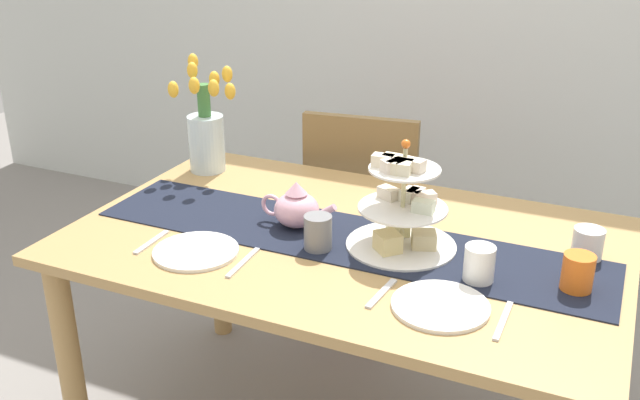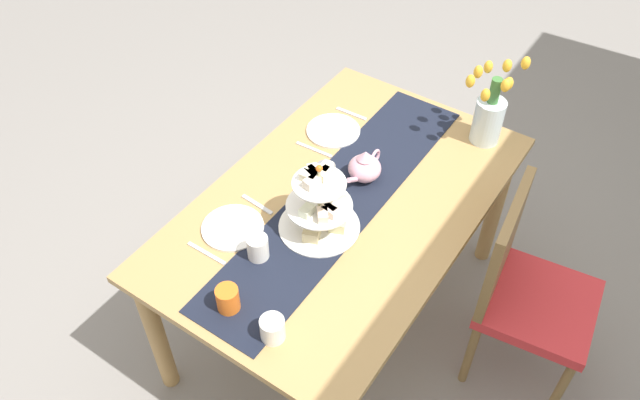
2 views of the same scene
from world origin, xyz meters
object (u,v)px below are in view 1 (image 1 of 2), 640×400
(dining_table, at_px, (345,269))
(tiered_cake_stand, at_px, (403,210))
(cream_jug, at_px, (588,244))
(mug_white_text, at_px, (479,264))
(chair_left, at_px, (366,210))
(dinner_plate_left, at_px, (196,251))
(mug_grey, at_px, (318,232))
(tulip_vase, at_px, (206,131))
(dinner_plate_right, at_px, (440,306))
(fork_left, at_px, (152,242))
(knife_left, at_px, (243,262))
(knife_right, at_px, (503,321))
(mug_orange, at_px, (578,273))
(fork_right, at_px, (381,293))
(teapot, at_px, (296,208))

(dining_table, distance_m, tiered_cake_stand, 0.27)
(tiered_cake_stand, relative_size, cream_jug, 3.58)
(cream_jug, distance_m, mug_white_text, 0.33)
(chair_left, xyz_separation_m, mug_white_text, (0.60, -0.80, 0.29))
(dinner_plate_left, height_order, mug_grey, mug_grey)
(cream_jug, distance_m, mug_grey, 0.71)
(tulip_vase, distance_m, mug_grey, 0.73)
(dinner_plate_right, distance_m, mug_white_text, 0.17)
(fork_left, height_order, knife_left, same)
(knife_right, relative_size, mug_orange, 1.79)
(knife_right, bearing_deg, cream_jug, 71.01)
(fork_right, height_order, mug_grey, mug_grey)
(tulip_vase, bearing_deg, knife_right, -26.04)
(tiered_cake_stand, distance_m, mug_white_text, 0.26)
(fork_left, distance_m, dinner_plate_right, 0.82)
(dining_table, distance_m, tulip_vase, 0.74)
(teapot, bearing_deg, cream_jug, 10.12)
(tulip_vase, distance_m, cream_jug, 1.28)
(tiered_cake_stand, distance_m, fork_left, 0.69)
(dining_table, xyz_separation_m, tulip_vase, (-0.64, 0.29, 0.25))
(tulip_vase, height_order, fork_right, tulip_vase)
(dinner_plate_left, xyz_separation_m, fork_right, (0.53, 0.00, -0.00))
(teapot, distance_m, fork_right, 0.44)
(mug_orange, bearing_deg, knife_right, -121.59)
(mug_orange, bearing_deg, fork_right, -153.14)
(dining_table, relative_size, chair_left, 1.68)
(dining_table, height_order, knife_left, knife_left)
(teapot, relative_size, mug_orange, 2.51)
(teapot, height_order, dinner_plate_right, teapot)
(fork_right, bearing_deg, tulip_vase, 146.67)
(teapot, bearing_deg, dining_table, 0.00)
(cream_jug, xyz_separation_m, dinner_plate_right, (-0.28, -0.40, -0.04))
(dinner_plate_left, distance_m, knife_right, 0.82)
(knife_left, relative_size, dinner_plate_right, 0.74)
(knife_left, bearing_deg, knife_right, 0.00)
(dinner_plate_left, height_order, knife_left, dinner_plate_left)
(dinner_plate_left, height_order, mug_white_text, mug_white_text)
(dining_table, xyz_separation_m, cream_jug, (0.63, 0.14, 0.15))
(tulip_vase, height_order, mug_white_text, tulip_vase)
(cream_jug, distance_m, dinner_plate_right, 0.49)
(dining_table, height_order, mug_orange, mug_orange)
(fork_right, xyz_separation_m, mug_orange, (0.42, 0.21, 0.04))
(tiered_cake_stand, height_order, mug_orange, tiered_cake_stand)
(dinner_plate_left, relative_size, fork_right, 1.53)
(tiered_cake_stand, bearing_deg, fork_left, -157.63)
(teapot, relative_size, tulip_vase, 0.61)
(tiered_cake_stand, xyz_separation_m, mug_white_text, (0.23, -0.10, -0.06))
(teapot, height_order, mug_grey, teapot)
(dining_table, xyz_separation_m, knife_left, (-0.18, -0.26, 0.11))
(chair_left, height_order, mug_orange, chair_left)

